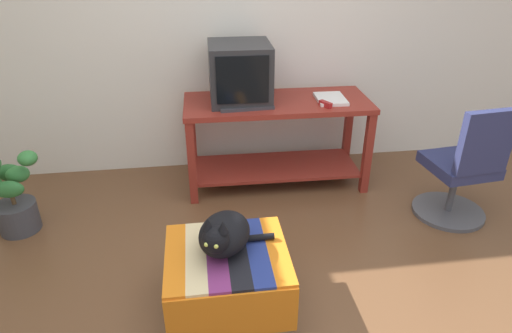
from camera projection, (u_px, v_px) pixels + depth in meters
name	position (u px, v px, depth m)	size (l,w,h in m)	color
ground_plane	(277.00, 332.00, 2.36)	(14.00, 14.00, 0.00)	brown
back_wall	(235.00, 14.00, 3.54)	(8.00, 0.10, 2.60)	silver
desk	(277.00, 128.00, 3.56)	(1.46, 0.62, 0.72)	maroon
tv_monitor	(240.00, 73.00, 3.36)	(0.47, 0.48, 0.44)	#28282B
keyboard	(246.00, 106.00, 3.31)	(0.40, 0.15, 0.02)	#333338
book	(331.00, 99.00, 3.45)	(0.22, 0.29, 0.03)	white
ottoman_with_blanket	(228.00, 279.00, 2.45)	(0.66, 0.60, 0.37)	#7A664C
cat	(224.00, 234.00, 2.33)	(0.46, 0.42, 0.27)	black
potted_plant	(10.00, 197.00, 3.04)	(0.46, 0.34, 0.64)	#3D3D42
office_chair	(463.00, 172.00, 3.13)	(0.52, 0.52, 0.89)	#4C4C51
stapler	(325.00, 104.00, 3.33)	(0.04, 0.11, 0.04)	#A31E1E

